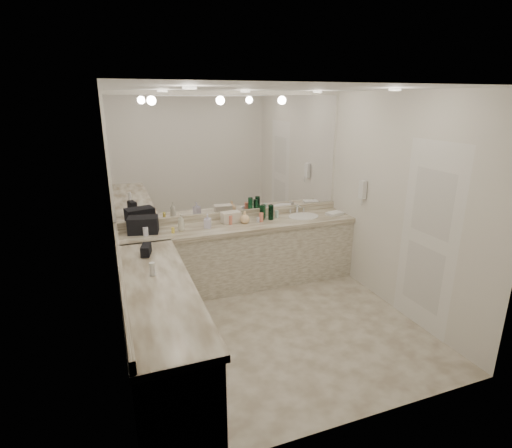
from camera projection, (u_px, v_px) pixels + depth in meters
name	position (u px, v px, depth m)	size (l,w,h in m)	color
floor	(274.00, 328.00, 4.56)	(3.20, 3.20, 0.00)	beige
ceiling	(278.00, 88.00, 3.78)	(3.20, 3.20, 0.00)	white
wall_back	(233.00, 190.00, 5.51)	(3.20, 0.02, 2.60)	silver
wall_left	(115.00, 237.00, 3.63)	(0.02, 3.00, 2.60)	silver
wall_right	(400.00, 205.00, 4.71)	(0.02, 3.00, 2.60)	silver
vanity_back_base	(241.00, 257.00, 5.51)	(3.20, 0.60, 0.84)	beige
vanity_back_top	(240.00, 226.00, 5.36)	(3.20, 0.64, 0.06)	beige
vanity_left_base	(160.00, 332.00, 3.73)	(0.60, 2.40, 0.84)	beige
vanity_left_top	(157.00, 288.00, 3.60)	(0.64, 2.42, 0.06)	beige
backsplash_back	(234.00, 215.00, 5.60)	(3.20, 0.04, 0.10)	beige
backsplash_left	(121.00, 272.00, 3.75)	(0.04, 3.00, 0.10)	beige
mirror_back	(233.00, 155.00, 5.36)	(3.12, 0.01, 1.55)	white
mirror_left	(110.00, 186.00, 3.49)	(0.01, 2.92, 1.55)	white
sink	(303.00, 217.00, 5.68)	(0.44, 0.44, 0.03)	white
faucet	(297.00, 208.00, 5.85)	(0.24, 0.16, 0.14)	silver
wall_phone	(363.00, 190.00, 5.30)	(0.06, 0.10, 0.24)	white
door	(428.00, 239.00, 4.33)	(0.02, 0.82, 2.10)	white
black_toiletry_bag	(143.00, 225.00, 4.97)	(0.36, 0.23, 0.21)	black
black_bag_spill	(146.00, 250.00, 4.27)	(0.09, 0.20, 0.11)	black
cream_cosmetic_case	(231.00, 217.00, 5.39)	(0.25, 0.15, 0.14)	beige
hand_towel	(335.00, 213.00, 5.76)	(0.23, 0.15, 0.04)	white
lotion_left	(152.00, 270.00, 3.76)	(0.05, 0.05, 0.13)	white
soap_bottle_a	(181.00, 222.00, 5.04)	(0.08, 0.08, 0.22)	silver
soap_bottle_b	(208.00, 221.00, 5.15)	(0.08, 0.09, 0.19)	silver
soap_bottle_c	(245.00, 217.00, 5.35)	(0.13, 0.13, 0.17)	#FFD297
green_bottle_0	(263.00, 211.00, 5.58)	(0.06, 0.06, 0.19)	#155531
green_bottle_1	(271.00, 213.00, 5.51)	(0.06, 0.06, 0.19)	#155531
green_bottle_2	(271.00, 212.00, 5.51)	(0.07, 0.07, 0.21)	#155531
green_bottle_3	(262.00, 213.00, 5.49)	(0.07, 0.07, 0.21)	#155531
amenity_bottle_0	(146.00, 231.00, 4.87)	(0.06, 0.06, 0.11)	silver
amenity_bottle_1	(231.00, 220.00, 5.30)	(0.04, 0.04, 0.12)	#E57F66
amenity_bottle_2	(150.00, 229.00, 5.03)	(0.06, 0.06, 0.07)	#E57F66
amenity_bottle_3	(277.00, 214.00, 5.61)	(0.05, 0.05, 0.10)	silver
amenity_bottle_4	(173.00, 230.00, 4.97)	(0.04, 0.04, 0.07)	#F2D84C
amenity_bottle_5	(261.00, 217.00, 5.43)	(0.06, 0.06, 0.12)	#E57F66
amenity_bottle_6	(258.00, 220.00, 5.41)	(0.04, 0.04, 0.07)	silver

